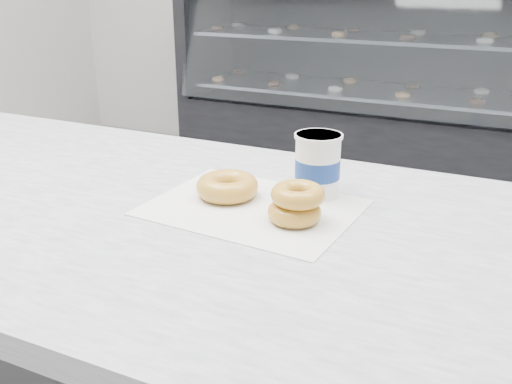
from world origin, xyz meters
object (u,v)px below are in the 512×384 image
display_case (374,105)px  counter (64,373)px  donut_stack (296,203)px  coffee_cup (317,165)px  donut_single (227,186)px

display_case → counter: bearing=-90.0°
counter → display_case: 2.72m
donut_stack → coffee_cup: size_ratio=1.03×
donut_stack → coffee_cup: coffee_cup is taller
counter → display_case: display_case is taller
donut_single → donut_stack: bearing=-17.3°
donut_single → donut_stack: donut_stack is taller
coffee_cup → counter: bearing=-176.6°
display_case → donut_single: display_case is taller
donut_single → coffee_cup: bearing=29.5°
donut_single → donut_stack: size_ratio=0.95×
display_case → donut_stack: 2.77m
counter → donut_single: size_ratio=27.83×
donut_single → coffee_cup: size_ratio=0.98×
donut_stack → counter: bearing=-176.0°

